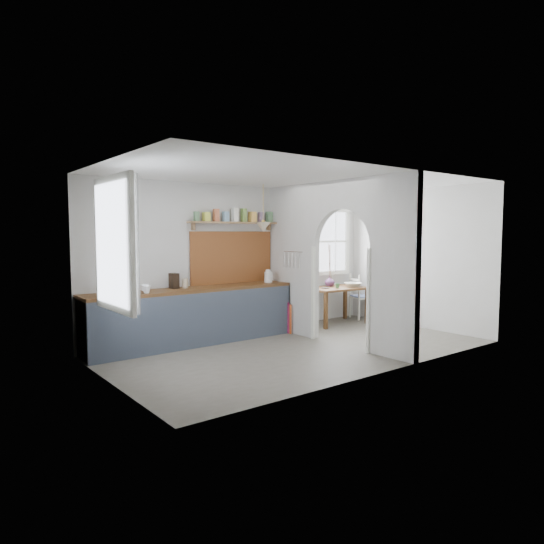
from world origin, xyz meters
TOP-DOWN VIEW (x-y plane):
  - floor at (0.00, 0.00)m, footprint 5.80×3.20m
  - ceiling at (0.00, 0.00)m, footprint 5.80×3.20m
  - walls at (0.00, 0.00)m, footprint 5.81×3.21m
  - partition at (0.70, 0.06)m, footprint 0.12×3.20m
  - kitchen_window at (-2.87, 0.00)m, footprint 0.10×1.16m
  - nook_window at (1.80, 1.56)m, footprint 1.76×0.10m
  - counter at (-1.13, 1.33)m, footprint 3.50×0.60m
  - sink at (-2.43, 1.30)m, footprint 0.40×0.40m
  - backsplash at (-0.20, 1.58)m, footprint 1.65×0.03m
  - shelf at (-0.20, 1.49)m, footprint 1.75×0.20m
  - pendant_lamp at (0.15, 1.15)m, footprint 0.26×0.26m
  - utensil_rail at (0.61, 0.90)m, footprint 0.02×0.50m
  - dining_table at (1.91, 1.14)m, footprint 1.21×0.87m
  - chair_left at (1.00, 1.07)m, footprint 0.48×0.48m
  - chair_right at (2.77, 1.21)m, footprint 0.54×0.54m
  - kettle at (0.36, 1.28)m, footprint 0.19×0.15m
  - mug_a at (-1.98, 1.14)m, footprint 0.15×0.15m
  - mug_b at (-1.90, 1.40)m, footprint 0.18×0.18m
  - knife_block at (-1.39, 1.44)m, footprint 0.12×0.16m
  - jar at (-1.23, 1.37)m, footprint 0.12×0.12m
  - towel_magenta at (0.58, 0.99)m, footprint 0.02×0.03m
  - towel_orange at (0.58, 0.93)m, footprint 0.02×0.03m
  - bowl at (2.23, 0.99)m, footprint 0.43×0.43m
  - table_cup at (1.82, 1.01)m, footprint 0.12×0.12m
  - plate at (1.62, 1.13)m, footprint 0.21×0.21m
  - vase at (1.94, 1.34)m, footprint 0.22×0.22m

SIDE VIEW (x-z plane):
  - floor at x=0.00m, z-range -0.01..0.01m
  - towel_orange at x=0.58m, z-range -0.02..0.52m
  - towel_magenta at x=0.58m, z-range 0.00..0.55m
  - dining_table at x=1.91m, z-range 0.00..0.72m
  - chair_left at x=1.00m, z-range 0.00..0.83m
  - counter at x=-1.13m, z-range 0.01..0.91m
  - chair_right at x=2.77m, z-range 0.00..0.93m
  - plate at x=1.62m, z-range 0.72..0.73m
  - bowl at x=2.23m, z-range 0.72..0.80m
  - table_cup at x=1.82m, z-range 0.72..0.81m
  - vase at x=1.94m, z-range 0.72..0.92m
  - sink at x=-2.43m, z-range 0.88..0.90m
  - mug_b at x=-1.90m, z-range 0.90..1.01m
  - mug_a at x=-1.98m, z-range 0.90..1.01m
  - jar at x=-1.23m, z-range 0.90..1.05m
  - kettle at x=0.36m, z-range 0.90..1.12m
  - knife_block at x=-1.39m, z-range 0.90..1.14m
  - walls at x=0.00m, z-range 0.00..2.60m
  - backsplash at x=-0.20m, z-range 0.90..1.80m
  - utensil_rail at x=0.61m, z-range 1.44..1.46m
  - partition at x=0.70m, z-range 0.15..2.75m
  - nook_window at x=1.80m, z-range 0.95..2.25m
  - kitchen_window at x=-2.87m, z-range 0.90..2.40m
  - pendant_lamp at x=0.15m, z-range 1.80..1.96m
  - shelf at x=-0.20m, z-range 1.90..2.11m
  - ceiling at x=0.00m, z-range 2.60..2.60m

